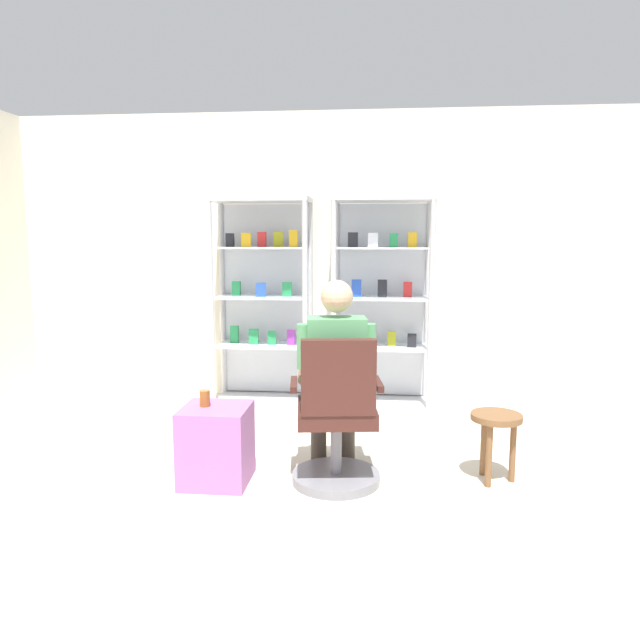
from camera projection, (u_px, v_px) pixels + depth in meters
The scene contains 9 objects.
ground_plane at pixel (269, 558), 2.87m from camera, with size 7.20×7.20×0.00m, color beige.
back_wall at pixel (324, 258), 5.64m from camera, with size 6.00×0.10×2.70m, color silver.
display_cabinet_left at pixel (263, 300), 5.52m from camera, with size 0.90×0.45×1.90m.
display_cabinet_right at pixel (382, 301), 5.41m from camera, with size 0.90×0.45×1.90m.
office_chair at pixel (337, 425), 3.66m from camera, with size 0.59×0.56×0.96m.
seated_shopkeeper at pixel (335, 369), 3.77m from camera, with size 0.52×0.60×1.29m.
storage_crate at pixel (216, 445), 3.74m from camera, with size 0.42×0.40×0.49m, color #9E599E.
tea_glass at pixel (205, 398), 3.72m from camera, with size 0.07×0.07×0.10m, color brown.
wooden_stool at pixel (496, 428), 3.74m from camera, with size 0.32×0.32×0.44m.
Camera 1 is at (0.51, -2.65, 1.55)m, focal length 33.18 mm.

